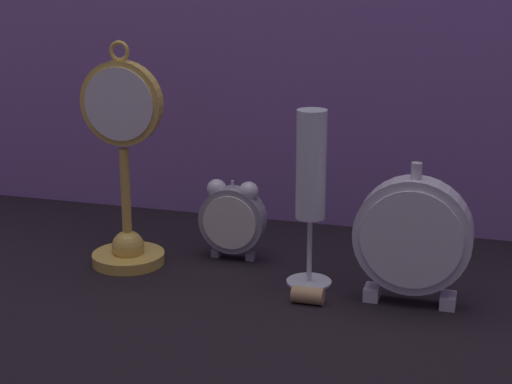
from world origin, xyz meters
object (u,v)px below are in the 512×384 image
Objects in this scene: mantel_clock_silver at (413,237)px; wine_cork at (308,295)px; pocket_watch_on_stand at (125,179)px; champagne_flute at (311,178)px; alarm_clock_twin_bell at (233,216)px.

mantel_clock_silver is 4.54× the size of wine_cork.
pocket_watch_on_stand is 0.27m from champagne_flute.
pocket_watch_on_stand is at bearing 175.78° from mantel_clock_silver.
wine_cork is at bearing -78.54° from champagne_flute.
pocket_watch_on_stand reaches higher than mantel_clock_silver.
wine_cork is (-0.13, -0.04, -0.08)m from mantel_clock_silver.
champagne_flute is at bearing -24.96° from alarm_clock_twin_bell.
mantel_clock_silver is 0.16m from wine_cork.
alarm_clock_twin_bell reaches higher than wine_cork.
alarm_clock_twin_bell is 0.20m from wine_cork.
wine_cork is (0.15, -0.13, -0.06)m from alarm_clock_twin_bell.
pocket_watch_on_stand is 0.32m from wine_cork.
wine_cork is (0.01, -0.07, -0.14)m from champagne_flute.
mantel_clock_silver is 0.78× the size of champagne_flute.
wine_cork is at bearing -41.87° from alarm_clock_twin_bell.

